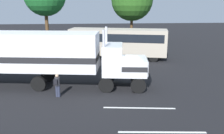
# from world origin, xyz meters

# --- Properties ---
(ground_plane) EXTENTS (120.00, 120.00, 0.00)m
(ground_plane) POSITION_xyz_m (0.00, 0.00, 0.00)
(ground_plane) COLOR black
(lane_stripe_near) EXTENTS (4.39, 0.69, 0.01)m
(lane_stripe_near) POSITION_xyz_m (0.64, -3.50, 0.01)
(lane_stripe_near) COLOR silver
(lane_stripe_near) RESTS_ON ground_plane
(lane_stripe_mid) EXTENTS (4.39, 0.58, 0.01)m
(lane_stripe_mid) POSITION_xyz_m (1.22, -6.43, 0.01)
(lane_stripe_mid) COLOR silver
(lane_stripe_mid) RESTS_ON ground_plane
(semi_truck) EXTENTS (14.37, 4.53, 4.50)m
(semi_truck) POSITION_xyz_m (-5.85, 1.17, 2.52)
(semi_truck) COLOR white
(semi_truck) RESTS_ON ground_plane
(person_bystander) EXTENTS (0.39, 0.48, 1.63)m
(person_bystander) POSITION_xyz_m (-4.57, -1.22, 0.89)
(person_bystander) COLOR #2D3347
(person_bystander) RESTS_ON ground_plane
(parked_bus) EXTENTS (11.29, 5.08, 3.40)m
(parked_bus) POSITION_xyz_m (0.81, 10.33, 2.07)
(parked_bus) COLOR #BFB29E
(parked_bus) RESTS_ON ground_plane
(parked_car) EXTENTS (4.51, 2.09, 1.57)m
(parked_car) POSITION_xyz_m (-9.93, 7.61, 0.81)
(parked_car) COLOR #B7B7BC
(parked_car) RESTS_ON ground_plane
(tree_left) EXTENTS (6.56, 6.56, 10.02)m
(tree_left) POSITION_xyz_m (4.30, 21.97, 6.72)
(tree_left) COLOR brown
(tree_left) RESTS_ON ground_plane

